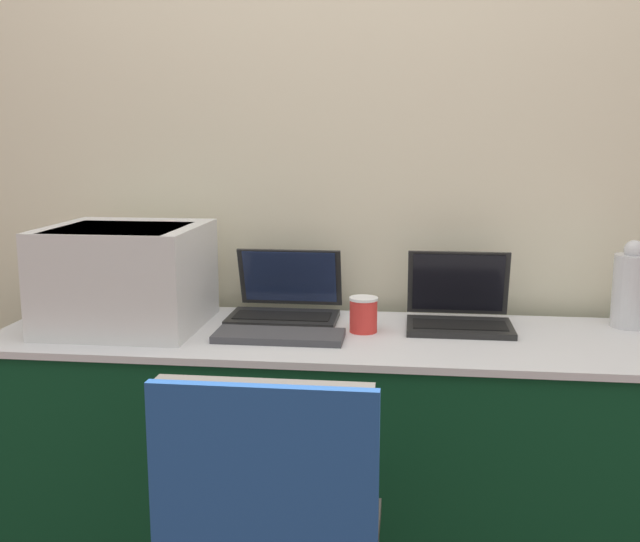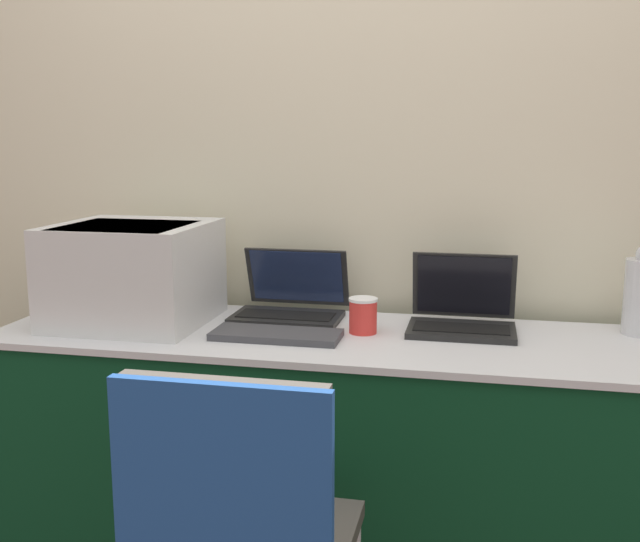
% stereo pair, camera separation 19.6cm
% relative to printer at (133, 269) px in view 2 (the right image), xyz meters
% --- Properties ---
extents(wall_back, '(8.00, 0.05, 2.60)m').
position_rel_printer_xyz_m(wall_back, '(0.64, 0.38, 0.36)').
color(wall_back, beige).
rests_on(wall_back, ground_plane).
extents(table, '(2.01, 0.59, 0.77)m').
position_rel_printer_xyz_m(table, '(0.64, -0.01, -0.55)').
color(table, '#0C381E').
rests_on(table, ground_plane).
extents(printer, '(0.45, 0.44, 0.31)m').
position_rel_printer_xyz_m(printer, '(0.00, 0.00, 0.00)').
color(printer, silver).
rests_on(printer, table).
extents(laptop_left, '(0.34, 0.28, 0.21)m').
position_rel_printer_xyz_m(laptop_left, '(0.45, 0.17, -0.12)').
color(laptop_left, black).
rests_on(laptop_left, table).
extents(laptop_right, '(0.31, 0.26, 0.22)m').
position_rel_printer_xyz_m(laptop_right, '(0.99, 0.12, -0.12)').
color(laptop_right, black).
rests_on(laptop_right, table).
extents(external_keyboard, '(0.37, 0.15, 0.02)m').
position_rel_printer_xyz_m(external_keyboard, '(0.48, -0.09, -0.16)').
color(external_keyboard, '#3D3D42').
rests_on(external_keyboard, table).
extents(coffee_cup, '(0.09, 0.09, 0.10)m').
position_rel_printer_xyz_m(coffee_cup, '(0.71, 0.02, -0.11)').
color(coffee_cup, red).
rests_on(coffee_cup, table).
extents(chair, '(0.43, 0.47, 0.90)m').
position_rel_printer_xyz_m(chair, '(0.59, -0.75, -0.38)').
color(chair, '#4C4742').
rests_on(chair, ground_plane).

